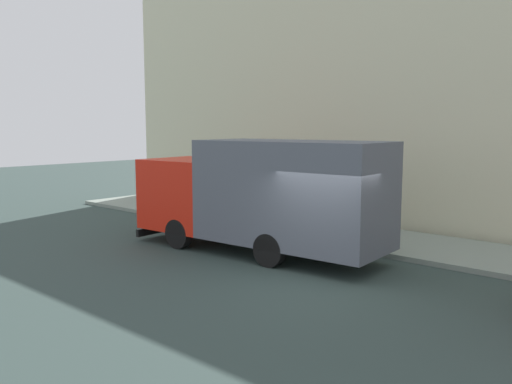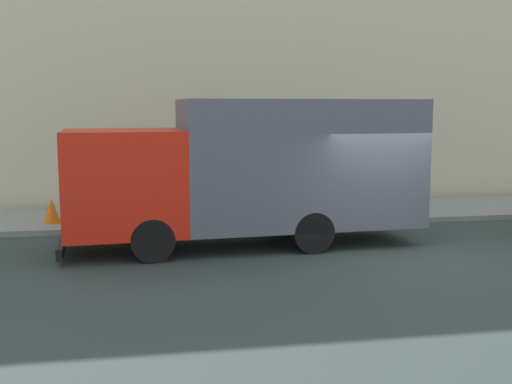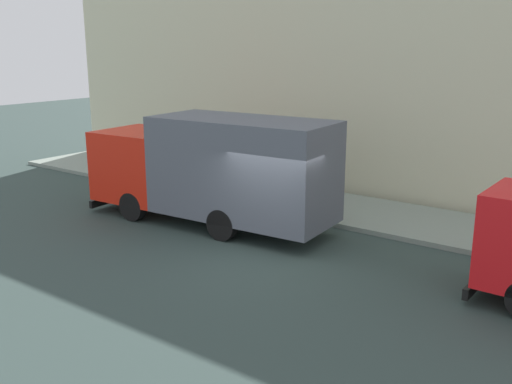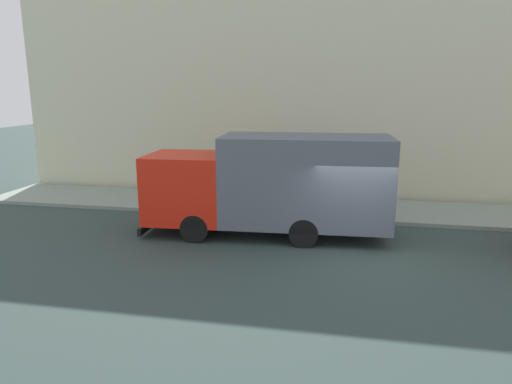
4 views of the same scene
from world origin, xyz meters
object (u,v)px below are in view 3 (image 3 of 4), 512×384
large_utility_truck (213,168)px  traffic_cone_orange (166,173)px  pedestrian_walking (177,162)px  pedestrian_standing (224,164)px

large_utility_truck → traffic_cone_orange: size_ratio=12.79×
pedestrian_walking → pedestrian_standing: 1.70m
pedestrian_standing → pedestrian_walking: bearing=-159.6°
pedestrian_walking → pedestrian_standing: (0.96, -1.40, -0.04)m
traffic_cone_orange → pedestrian_standing: bearing=-75.7°
large_utility_truck → pedestrian_walking: 4.49m
traffic_cone_orange → pedestrian_walking: bearing=-111.5°
pedestrian_walking → traffic_cone_orange: pedestrian_walking is taller
large_utility_truck → traffic_cone_orange: 5.57m
pedestrian_walking → traffic_cone_orange: (0.37, 0.93, -0.59)m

